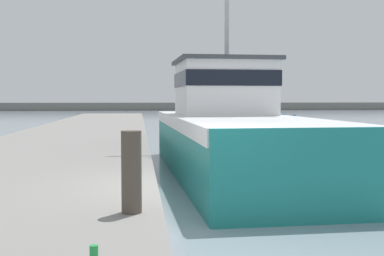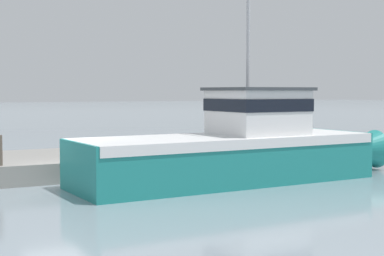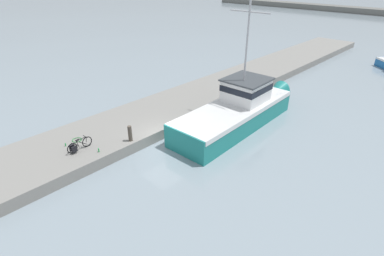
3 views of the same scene
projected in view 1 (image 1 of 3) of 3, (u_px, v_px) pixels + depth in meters
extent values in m
plane|color=#84939E|center=(195.00, 228.00, 8.28)|extent=(320.00, 320.00, 0.00)
cube|color=slate|center=(296.00, 106.00, 94.78)|extent=(180.00, 5.00, 1.46)
cube|color=teal|center=(233.00, 146.00, 14.00)|extent=(3.84, 11.44, 1.72)
cone|color=teal|center=(198.00, 131.00, 20.60)|extent=(1.71, 2.09, 1.64)
cube|color=white|center=(234.00, 122.00, 13.95)|extent=(3.91, 11.22, 0.34)
cube|color=white|center=(224.00, 89.00, 15.29)|extent=(2.87, 3.08, 1.64)
cube|color=black|center=(224.00, 80.00, 15.27)|extent=(2.93, 3.14, 0.46)
cube|color=#3D4247|center=(224.00, 61.00, 15.24)|extent=(3.10, 3.33, 0.12)
cube|color=#236BB2|center=(244.00, 120.00, 38.77)|extent=(5.78, 5.27, 1.06)
cone|color=#236BB2|center=(287.00, 121.00, 36.67)|extent=(1.52, 1.50, 1.01)
cube|color=white|center=(244.00, 114.00, 38.74)|extent=(5.70, 5.22, 0.21)
cube|color=white|center=(253.00, 107.00, 38.26)|extent=(2.71, 2.57, 1.04)
cube|color=black|center=(253.00, 104.00, 38.25)|extent=(2.76, 2.62, 0.29)
cube|color=#3D4247|center=(253.00, 99.00, 38.22)|extent=(2.92, 2.78, 0.12)
cylinder|color=#51473D|center=(131.00, 172.00, 6.20)|extent=(0.26, 0.26, 1.07)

